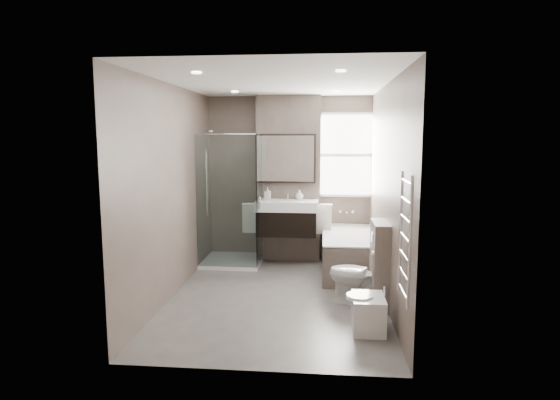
# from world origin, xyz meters

# --- Properties ---
(room) EXTENTS (2.70, 3.90, 2.70)m
(room) POSITION_xyz_m (0.00, 0.00, 1.30)
(room) COLOR #585451
(room) RESTS_ON ground
(vanity_pier) EXTENTS (1.00, 0.25, 2.60)m
(vanity_pier) POSITION_xyz_m (0.00, 1.77, 1.30)
(vanity_pier) COLOR #5E514A
(vanity_pier) RESTS_ON ground
(vanity) EXTENTS (0.95, 0.47, 0.66)m
(vanity) POSITION_xyz_m (0.00, 1.43, 0.74)
(vanity) COLOR black
(vanity) RESTS_ON vanity_pier
(mirror_cabinet) EXTENTS (0.86, 0.08, 0.76)m
(mirror_cabinet) POSITION_xyz_m (0.00, 1.61, 1.63)
(mirror_cabinet) COLOR black
(mirror_cabinet) RESTS_ON vanity_pier
(towel_left) EXTENTS (0.24, 0.06, 0.44)m
(towel_left) POSITION_xyz_m (-0.56, 1.40, 0.72)
(towel_left) COLOR silver
(towel_left) RESTS_ON vanity_pier
(towel_right) EXTENTS (0.24, 0.06, 0.44)m
(towel_right) POSITION_xyz_m (0.56, 1.40, 0.72)
(towel_right) COLOR silver
(towel_right) RESTS_ON vanity_pier
(shower_enclosure) EXTENTS (0.90, 0.90, 2.00)m
(shower_enclosure) POSITION_xyz_m (-0.75, 1.35, 0.49)
(shower_enclosure) COLOR white
(shower_enclosure) RESTS_ON ground
(bathtub) EXTENTS (0.75, 1.60, 0.57)m
(bathtub) POSITION_xyz_m (0.92, 1.10, 0.32)
(bathtub) COLOR #5E514A
(bathtub) RESTS_ON ground
(window) EXTENTS (0.98, 0.06, 1.33)m
(window) POSITION_xyz_m (0.90, 1.88, 1.68)
(window) COLOR white
(window) RESTS_ON room
(toilet) EXTENTS (0.78, 0.59, 0.70)m
(toilet) POSITION_xyz_m (0.97, -0.19, 0.35)
(toilet) COLOR white
(toilet) RESTS_ON ground
(cistern_box) EXTENTS (0.19, 0.55, 1.00)m
(cistern_box) POSITION_xyz_m (1.21, -0.25, 0.50)
(cistern_box) COLOR #5E514A
(cistern_box) RESTS_ON ground
(bidet) EXTENTS (0.40, 0.45, 0.47)m
(bidet) POSITION_xyz_m (1.01, -0.96, 0.19)
(bidet) COLOR white
(bidet) RESTS_ON ground
(towel_radiator) EXTENTS (0.03, 0.49, 1.10)m
(towel_radiator) POSITION_xyz_m (1.25, -1.60, 1.12)
(towel_radiator) COLOR silver
(towel_radiator) RESTS_ON room
(soap_bottle_a) EXTENTS (0.09, 0.09, 0.20)m
(soap_bottle_a) POSITION_xyz_m (-0.30, 1.47, 1.10)
(soap_bottle_a) COLOR white
(soap_bottle_a) RESTS_ON vanity
(soap_bottle_b) EXTENTS (0.12, 0.12, 0.15)m
(soap_bottle_b) POSITION_xyz_m (0.18, 1.55, 1.08)
(soap_bottle_b) COLOR white
(soap_bottle_b) RESTS_ON vanity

